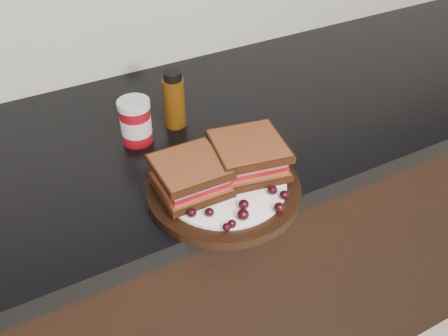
# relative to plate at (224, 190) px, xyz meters

# --- Properties ---
(base_cabinets) EXTENTS (3.96, 0.58, 0.86)m
(base_cabinets) POSITION_rel_plate_xyz_m (-0.22, 0.23, -0.48)
(base_cabinets) COLOR black
(base_cabinets) RESTS_ON ground_plane
(countertop) EXTENTS (3.98, 0.60, 0.04)m
(countertop) POSITION_rel_plate_xyz_m (-0.22, 0.23, -0.03)
(countertop) COLOR black
(countertop) RESTS_ON base_cabinets
(plate) EXTENTS (0.28, 0.28, 0.02)m
(plate) POSITION_rel_plate_xyz_m (0.00, 0.00, 0.00)
(plate) COLOR black
(plate) RESTS_ON countertop
(sandwich_left) EXTENTS (0.12, 0.12, 0.05)m
(sandwich_left) POSITION_rel_plate_xyz_m (-0.06, 0.02, 0.04)
(sandwich_left) COLOR brown
(sandwich_left) RESTS_ON plate
(sandwich_right) EXTENTS (0.15, 0.15, 0.06)m
(sandwich_right) POSITION_rel_plate_xyz_m (0.06, 0.02, 0.04)
(sandwich_right) COLOR brown
(sandwich_right) RESTS_ON plate
(grape_0) EXTENTS (0.02, 0.02, 0.02)m
(grape_0) POSITION_rel_plate_xyz_m (-0.09, -0.05, 0.02)
(grape_0) COLOR black
(grape_0) RESTS_ON plate
(grape_1) EXTENTS (0.02, 0.02, 0.01)m
(grape_1) POSITION_rel_plate_xyz_m (-0.06, -0.06, 0.02)
(grape_1) COLOR black
(grape_1) RESTS_ON plate
(grape_2) EXTENTS (0.01, 0.01, 0.01)m
(grape_2) POSITION_rel_plate_xyz_m (-0.05, -0.10, 0.02)
(grape_2) COLOR black
(grape_2) RESTS_ON plate
(grape_3) EXTENTS (0.01, 0.01, 0.01)m
(grape_3) POSITION_rel_plate_xyz_m (-0.04, -0.10, 0.02)
(grape_3) COLOR black
(grape_3) RESTS_ON plate
(grape_4) EXTENTS (0.02, 0.02, 0.02)m
(grape_4) POSITION_rel_plate_xyz_m (-0.02, -0.09, 0.02)
(grape_4) COLOR black
(grape_4) RESTS_ON plate
(grape_5) EXTENTS (0.02, 0.02, 0.02)m
(grape_5) POSITION_rel_plate_xyz_m (-0.00, -0.07, 0.02)
(grape_5) COLOR black
(grape_5) RESTS_ON plate
(grape_6) EXTENTS (0.02, 0.02, 0.02)m
(grape_6) POSITION_rel_plate_xyz_m (0.05, -0.11, 0.02)
(grape_6) COLOR black
(grape_6) RESTS_ON plate
(grape_7) EXTENTS (0.02, 0.02, 0.02)m
(grape_7) POSITION_rel_plate_xyz_m (0.07, -0.08, 0.02)
(grape_7) COLOR black
(grape_7) RESTS_ON plate
(grape_8) EXTENTS (0.02, 0.02, 0.02)m
(grape_8) POSITION_rel_plate_xyz_m (0.06, -0.06, 0.02)
(grape_8) COLOR black
(grape_8) RESTS_ON plate
(grape_9) EXTENTS (0.02, 0.02, 0.02)m
(grape_9) POSITION_rel_plate_xyz_m (0.06, -0.02, 0.02)
(grape_9) COLOR black
(grape_9) RESTS_ON plate
(grape_10) EXTENTS (0.02, 0.02, 0.02)m
(grape_10) POSITION_rel_plate_xyz_m (0.08, -0.00, 0.02)
(grape_10) COLOR black
(grape_10) RESTS_ON plate
(grape_11) EXTENTS (0.02, 0.02, 0.02)m
(grape_11) POSITION_rel_plate_xyz_m (0.07, 0.02, 0.02)
(grape_11) COLOR black
(grape_11) RESTS_ON plate
(grape_12) EXTENTS (0.02, 0.02, 0.02)m
(grape_12) POSITION_rel_plate_xyz_m (0.07, 0.04, 0.02)
(grape_12) COLOR black
(grape_12) RESTS_ON plate
(grape_13) EXTENTS (0.02, 0.02, 0.01)m
(grape_13) POSITION_rel_plate_xyz_m (-0.06, 0.06, 0.02)
(grape_13) COLOR black
(grape_13) RESTS_ON plate
(grape_14) EXTENTS (0.02, 0.02, 0.02)m
(grape_14) POSITION_rel_plate_xyz_m (-0.06, 0.04, 0.02)
(grape_14) COLOR black
(grape_14) RESTS_ON plate
(grape_15) EXTENTS (0.02, 0.02, 0.02)m
(grape_15) POSITION_rel_plate_xyz_m (-0.06, 0.01, 0.02)
(grape_15) COLOR black
(grape_15) RESTS_ON plate
(grape_16) EXTENTS (0.02, 0.02, 0.02)m
(grape_16) POSITION_rel_plate_xyz_m (-0.10, -0.01, 0.02)
(grape_16) COLOR black
(grape_16) RESTS_ON plate
(grape_17) EXTENTS (0.02, 0.02, 0.02)m
(grape_17) POSITION_rel_plate_xyz_m (-0.05, 0.05, 0.02)
(grape_17) COLOR black
(grape_17) RESTS_ON plate
(grape_18) EXTENTS (0.02, 0.02, 0.02)m
(grape_18) POSITION_rel_plate_xyz_m (-0.08, 0.03, 0.02)
(grape_18) COLOR black
(grape_18) RESTS_ON plate
(grape_19) EXTENTS (0.02, 0.02, 0.02)m
(grape_19) POSITION_rel_plate_xyz_m (-0.09, 0.02, 0.02)
(grape_19) COLOR black
(grape_19) RESTS_ON plate
(condiment_jar) EXTENTS (0.08, 0.08, 0.10)m
(condiment_jar) POSITION_rel_plate_xyz_m (-0.08, 0.23, 0.04)
(condiment_jar) COLOR maroon
(condiment_jar) RESTS_ON countertop
(oil_bottle) EXTENTS (0.05, 0.05, 0.13)m
(oil_bottle) POSITION_rel_plate_xyz_m (0.02, 0.25, 0.05)
(oil_bottle) COLOR #522D08
(oil_bottle) RESTS_ON countertop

